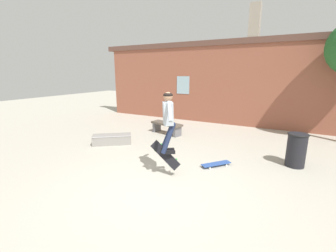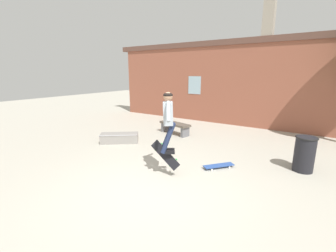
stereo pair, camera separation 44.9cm
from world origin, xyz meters
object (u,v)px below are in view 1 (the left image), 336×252
object	(u,v)px
park_bench	(167,126)
skateboard_resting	(216,164)
skater	(168,117)
skateboard_flipping	(165,155)
trash_bin	(296,149)
skate_ledge	(112,139)

from	to	relation	value
park_bench	skateboard_resting	bearing A→B (deg)	-24.57
skater	skateboard_resting	xyz separation A→B (m)	(0.88, 1.12, -1.40)
skateboard_flipping	skateboard_resting	xyz separation A→B (m)	(0.94, 1.14, -0.46)
trash_bin	skateboard_resting	xyz separation A→B (m)	(-1.87, -1.03, -0.41)
park_bench	skateboard_flipping	bearing A→B (deg)	-47.17
park_bench	skater	distance (m)	4.02
skate_ledge	trash_bin	size ratio (longest dim) A/B	1.46
park_bench	skater	size ratio (longest dim) A/B	1.02
skater	skateboard_resting	size ratio (longest dim) A/B	1.85
skateboard_flipping	park_bench	bearing A→B (deg)	111.70
skater	skateboard_flipping	world-z (taller)	skater
trash_bin	skateboard_flipping	size ratio (longest dim) A/B	1.20
trash_bin	skateboard_flipping	world-z (taller)	trash_bin
park_bench	trash_bin	size ratio (longest dim) A/B	1.62
trash_bin	skateboard_flipping	xyz separation A→B (m)	(-2.81, -2.17, 0.05)
trash_bin	skater	bearing A→B (deg)	-141.92
trash_bin	skater	size ratio (longest dim) A/B	0.63
park_bench	skate_ledge	xyz separation A→B (m)	(-1.04, -2.11, -0.16)
park_bench	trash_bin	distance (m)	4.80
trash_bin	skateboard_flipping	distance (m)	3.55
skateboard_flipping	skate_ledge	bearing A→B (deg)	149.36
skate_ledge	skateboard_flipping	size ratio (longest dim) A/B	1.75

